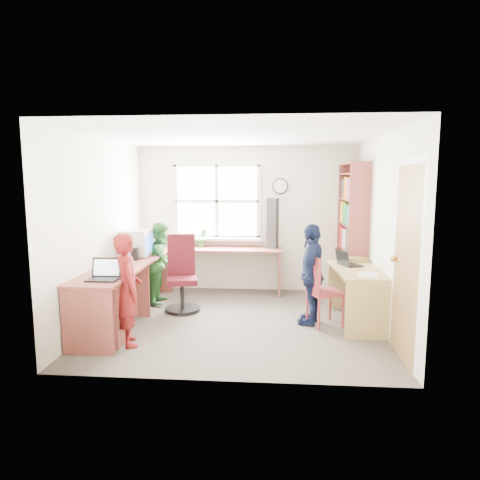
{
  "coord_description": "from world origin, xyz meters",
  "views": [
    {
      "loc": [
        0.44,
        -5.42,
        1.85
      ],
      "look_at": [
        0.0,
        0.25,
        1.05
      ],
      "focal_mm": 32.0,
      "sensor_mm": 36.0,
      "label": 1
    }
  ],
  "objects_px": {
    "bookshelf": "(352,236)",
    "person_navy": "(312,274)",
    "crt_monitor": "(136,243)",
    "person_red": "(128,290)",
    "wooden_chair": "(320,288)",
    "laptop_right": "(347,262)",
    "person_green": "(162,263)",
    "right_desk": "(357,284)",
    "cd_tower": "(273,223)",
    "potted_plant": "(202,238)",
    "swivel_chair": "(182,278)",
    "l_desk": "(134,291)",
    "laptop_left": "(104,274)"
  },
  "relations": [
    {
      "from": "laptop_right",
      "to": "potted_plant",
      "type": "height_order",
      "value": "potted_plant"
    },
    {
      "from": "right_desk",
      "to": "laptop_left",
      "type": "relative_size",
      "value": 3.75
    },
    {
      "from": "right_desk",
      "to": "swivel_chair",
      "type": "xyz_separation_m",
      "value": [
        -2.38,
        0.4,
        -0.06
      ]
    },
    {
      "from": "l_desk",
      "to": "person_navy",
      "type": "relative_size",
      "value": 2.27
    },
    {
      "from": "person_navy",
      "to": "crt_monitor",
      "type": "bearing_deg",
      "value": -87.05
    },
    {
      "from": "crt_monitor",
      "to": "laptop_right",
      "type": "bearing_deg",
      "value": -2.27
    },
    {
      "from": "laptop_left",
      "to": "cd_tower",
      "type": "distance_m",
      "value": 3.01
    },
    {
      "from": "right_desk",
      "to": "crt_monitor",
      "type": "height_order",
      "value": "crt_monitor"
    },
    {
      "from": "laptop_left",
      "to": "person_navy",
      "type": "height_order",
      "value": "person_navy"
    },
    {
      "from": "laptop_right",
      "to": "person_green",
      "type": "distance_m",
      "value": 2.71
    },
    {
      "from": "person_red",
      "to": "person_navy",
      "type": "relative_size",
      "value": 0.98
    },
    {
      "from": "l_desk",
      "to": "bookshelf",
      "type": "xyz_separation_m",
      "value": [
        2.96,
        1.47,
        0.55
      ]
    },
    {
      "from": "right_desk",
      "to": "wooden_chair",
      "type": "distance_m",
      "value": 0.5
    },
    {
      "from": "swivel_chair",
      "to": "crt_monitor",
      "type": "distance_m",
      "value": 0.83
    },
    {
      "from": "crt_monitor",
      "to": "laptop_right",
      "type": "xyz_separation_m",
      "value": [
        2.95,
        -0.27,
        -0.18
      ]
    },
    {
      "from": "l_desk",
      "to": "cd_tower",
      "type": "xyz_separation_m",
      "value": [
        1.74,
        1.74,
        0.7
      ]
    },
    {
      "from": "laptop_left",
      "to": "laptop_right",
      "type": "bearing_deg",
      "value": 20.92
    },
    {
      "from": "potted_plant",
      "to": "person_green",
      "type": "xyz_separation_m",
      "value": [
        -0.5,
        -0.7,
        -0.28
      ]
    },
    {
      "from": "right_desk",
      "to": "swivel_chair",
      "type": "distance_m",
      "value": 2.41
    },
    {
      "from": "bookshelf",
      "to": "wooden_chair",
      "type": "bearing_deg",
      "value": -115.53
    },
    {
      "from": "wooden_chair",
      "to": "cd_tower",
      "type": "height_order",
      "value": "cd_tower"
    },
    {
      "from": "person_navy",
      "to": "person_red",
      "type": "bearing_deg",
      "value": -52.18
    },
    {
      "from": "swivel_chair",
      "to": "right_desk",
      "type": "bearing_deg",
      "value": -22.98
    },
    {
      "from": "laptop_left",
      "to": "l_desk",
      "type": "bearing_deg",
      "value": 77.03
    },
    {
      "from": "person_green",
      "to": "cd_tower",
      "type": "bearing_deg",
      "value": -69.85
    },
    {
      "from": "wooden_chair",
      "to": "laptop_left",
      "type": "relative_size",
      "value": 2.67
    },
    {
      "from": "wooden_chair",
      "to": "person_red",
      "type": "relative_size",
      "value": 0.71
    },
    {
      "from": "right_desk",
      "to": "wooden_chair",
      "type": "relative_size",
      "value": 1.41
    },
    {
      "from": "bookshelf",
      "to": "person_navy",
      "type": "height_order",
      "value": "bookshelf"
    },
    {
      "from": "person_red",
      "to": "wooden_chair",
      "type": "bearing_deg",
      "value": -97.77
    },
    {
      "from": "l_desk",
      "to": "laptop_left",
      "type": "bearing_deg",
      "value": -102.15
    },
    {
      "from": "potted_plant",
      "to": "person_red",
      "type": "relative_size",
      "value": 0.24
    },
    {
      "from": "l_desk",
      "to": "person_green",
      "type": "xyz_separation_m",
      "value": [
        0.09,
        1.09,
        0.16
      ]
    },
    {
      "from": "right_desk",
      "to": "laptop_right",
      "type": "distance_m",
      "value": 0.33
    },
    {
      "from": "crt_monitor",
      "to": "cd_tower",
      "type": "xyz_separation_m",
      "value": [
        1.96,
        0.92,
        0.21
      ]
    },
    {
      "from": "person_red",
      "to": "laptop_left",
      "type": "bearing_deg",
      "value": 61.02
    },
    {
      "from": "l_desk",
      "to": "laptop_left",
      "type": "distance_m",
      "value": 0.7
    },
    {
      "from": "laptop_left",
      "to": "cd_tower",
      "type": "relative_size",
      "value": 0.42
    },
    {
      "from": "person_red",
      "to": "cd_tower",
      "type": "bearing_deg",
      "value": -62.26
    },
    {
      "from": "bookshelf",
      "to": "crt_monitor",
      "type": "xyz_separation_m",
      "value": [
        -3.17,
        -0.65,
        -0.06
      ]
    },
    {
      "from": "person_red",
      "to": "swivel_chair",
      "type": "bearing_deg",
      "value": -41.25
    },
    {
      "from": "person_red",
      "to": "person_green",
      "type": "relative_size",
      "value": 1.03
    },
    {
      "from": "l_desk",
      "to": "wooden_chair",
      "type": "bearing_deg",
      "value": 5.22
    },
    {
      "from": "l_desk",
      "to": "person_red",
      "type": "bearing_deg",
      "value": -77.09
    },
    {
      "from": "right_desk",
      "to": "cd_tower",
      "type": "relative_size",
      "value": 1.56
    },
    {
      "from": "l_desk",
      "to": "potted_plant",
      "type": "bearing_deg",
      "value": 71.97
    },
    {
      "from": "laptop_left",
      "to": "person_red",
      "type": "relative_size",
      "value": 0.27
    },
    {
      "from": "potted_plant",
      "to": "cd_tower",
      "type": "bearing_deg",
      "value": -2.4
    },
    {
      "from": "l_desk",
      "to": "wooden_chair",
      "type": "relative_size",
      "value": 3.28
    },
    {
      "from": "right_desk",
      "to": "crt_monitor",
      "type": "distance_m",
      "value": 3.12
    }
  ]
}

